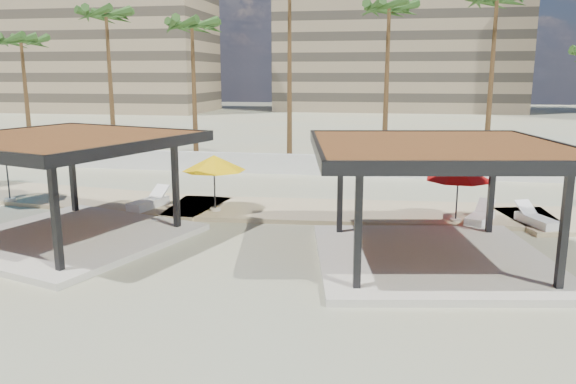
# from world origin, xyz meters

# --- Properties ---
(ground) EXTENTS (200.00, 200.00, 0.00)m
(ground) POSITION_xyz_m (0.00, 0.00, 0.00)
(ground) COLOR tan
(ground) RESTS_ON ground
(promenade) EXTENTS (44.45, 7.97, 0.24)m
(promenade) POSITION_xyz_m (2.00, 7.67, 0.06)
(promenade) COLOR #C6B284
(promenade) RESTS_ON ground
(boundary_wall) EXTENTS (56.00, 0.30, 1.20)m
(boundary_wall) POSITION_xyz_m (0.00, 16.00, 0.60)
(boundary_wall) COLOR silver
(boundary_wall) RESTS_ON ground
(building_west) EXTENTS (34.00, 16.00, 32.40)m
(building_west) POSITION_xyz_m (-42.00, 68.00, 15.27)
(building_west) COLOR #937F60
(building_west) RESTS_ON ground
(building_mid) EXTENTS (38.00, 16.00, 30.40)m
(building_mid) POSITION_xyz_m (4.00, 78.00, 14.27)
(building_mid) COLOR #847259
(building_mid) RESTS_ON ground
(pavilion_central) EXTENTS (8.70, 8.70, 3.80)m
(pavilion_central) POSITION_xyz_m (4.79, 1.18, 2.27)
(pavilion_central) COLOR beige
(pavilion_central) RESTS_ON ground
(pavilion_west) EXTENTS (9.34, 9.34, 3.78)m
(pavilion_west) POSITION_xyz_m (-7.79, 1.23, 2.26)
(pavilion_west) COLOR beige
(pavilion_west) RESTS_ON ground
(umbrella_b) EXTENTS (3.50, 3.50, 2.36)m
(umbrella_b) POSITION_xyz_m (-3.82, 5.80, 2.21)
(umbrella_b) COLOR beige
(umbrella_b) RESTS_ON promenade
(umbrella_c) EXTENTS (3.16, 3.16, 2.25)m
(umbrella_c) POSITION_xyz_m (5.98, 5.80, 2.12)
(umbrella_c) COLOR beige
(umbrella_c) RESTS_ON promenade
(umbrella_f) EXTENTS (2.97, 2.97, 2.60)m
(umbrella_f) POSITION_xyz_m (-13.55, 5.87, 2.41)
(umbrella_f) COLOR beige
(umbrella_f) RESTS_ON promenade
(lounger_a) EXTENTS (1.22, 2.30, 0.83)m
(lounger_a) POSITION_xyz_m (-6.82, 5.85, 0.38)
(lounger_a) COLOR white
(lounger_a) RESTS_ON promenade
(lounger_b) EXTENTS (1.39, 2.12, 0.77)m
(lounger_b) POSITION_xyz_m (6.89, 5.84, 0.36)
(lounger_b) COLOR white
(lounger_b) RESTS_ON promenade
(lounger_c) EXTENTS (1.40, 2.13, 0.77)m
(lounger_c) POSITION_xyz_m (8.96, 5.84, 0.37)
(lounger_c) COLOR white
(lounger_c) RESTS_ON promenade
(palm_a) EXTENTS (3.00, 3.00, 8.84)m
(palm_a) POSITION_xyz_m (-21.00, 18.30, 7.70)
(palm_a) COLOR brown
(palm_a) RESTS_ON ground
(palm_b) EXTENTS (3.00, 3.00, 10.44)m
(palm_b) POSITION_xyz_m (-15.00, 18.70, 9.20)
(palm_b) COLOR brown
(palm_b) RESTS_ON ground
(palm_c) EXTENTS (3.00, 3.00, 9.62)m
(palm_c) POSITION_xyz_m (-9.00, 18.10, 8.43)
(palm_c) COLOR brown
(palm_c) RESTS_ON ground
(palm_e) EXTENTS (3.00, 3.00, 10.42)m
(palm_e) POSITION_xyz_m (3.00, 18.40, 9.19)
(palm_e) COLOR brown
(palm_e) RESTS_ON ground
(palm_f) EXTENTS (3.00, 3.00, 10.84)m
(palm_f) POSITION_xyz_m (9.00, 18.60, 9.57)
(palm_f) COLOR brown
(palm_f) RESTS_ON ground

